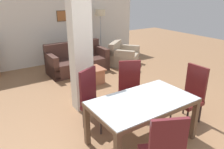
# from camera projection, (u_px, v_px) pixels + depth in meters

# --- Properties ---
(ground_plane) EXTENTS (18.00, 18.00, 0.00)m
(ground_plane) POSITION_uv_depth(u_px,v_px,m) (141.00, 140.00, 3.72)
(ground_plane) COLOR #966B48
(back_wall) EXTENTS (7.20, 0.09, 2.70)m
(back_wall) POSITION_uv_depth(u_px,v_px,m) (42.00, 25.00, 7.14)
(back_wall) COLOR white
(back_wall) RESTS_ON ground_plane
(divider_pillar) EXTENTS (0.40, 0.30, 2.70)m
(divider_pillar) POSITION_uv_depth(u_px,v_px,m) (80.00, 47.00, 4.34)
(divider_pillar) COLOR white
(divider_pillar) RESTS_ON ground_plane
(dining_table) EXTENTS (1.67, 0.96, 0.77)m
(dining_table) POSITION_uv_depth(u_px,v_px,m) (142.00, 109.00, 3.50)
(dining_table) COLOR brown
(dining_table) RESTS_ON ground_plane
(dining_chair_far_right) EXTENTS (0.62, 0.62, 1.10)m
(dining_chair_far_right) POSITION_uv_depth(u_px,v_px,m) (130.00, 88.00, 4.39)
(dining_chair_far_right) COLOR maroon
(dining_chair_far_right) RESTS_ON ground_plane
(dining_chair_head_right) EXTENTS (0.46, 0.46, 1.10)m
(dining_chair_head_right) POSITION_uv_depth(u_px,v_px,m) (191.00, 93.00, 4.15)
(dining_chair_head_right) COLOR #5C1B1B
(dining_chair_head_right) RESTS_ON ground_plane
(dining_chair_far_left) EXTENTS (0.61, 0.61, 1.10)m
(dining_chair_far_left) POSITION_uv_depth(u_px,v_px,m) (93.00, 98.00, 3.98)
(dining_chair_far_left) COLOR maroon
(dining_chair_far_left) RESTS_ON ground_plane
(sofa) EXTENTS (1.82, 0.85, 0.91)m
(sofa) POSITION_uv_depth(u_px,v_px,m) (77.00, 62.00, 6.83)
(sofa) COLOR #4B2E27
(sofa) RESTS_ON ground_plane
(armchair) EXTENTS (1.25, 1.23, 0.79)m
(armchair) POSITION_uv_depth(u_px,v_px,m) (123.00, 57.00, 7.46)
(armchair) COLOR tan
(armchair) RESTS_ON ground_plane
(coffee_table) EXTENTS (0.66, 0.57, 0.42)m
(coffee_table) POSITION_uv_depth(u_px,v_px,m) (91.00, 76.00, 5.99)
(coffee_table) COLOR #AA6646
(coffee_table) RESTS_ON ground_plane
(bottle) EXTENTS (0.08, 0.08, 0.25)m
(bottle) POSITION_uv_depth(u_px,v_px,m) (83.00, 65.00, 5.92)
(bottle) COLOR #4C2D14
(bottle) RESTS_ON coffee_table
(floor_lamp) EXTENTS (0.35, 0.35, 1.78)m
(floor_lamp) POSITION_uv_depth(u_px,v_px,m) (100.00, 17.00, 7.85)
(floor_lamp) COLOR #B7B7BC
(floor_lamp) RESTS_ON ground_plane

